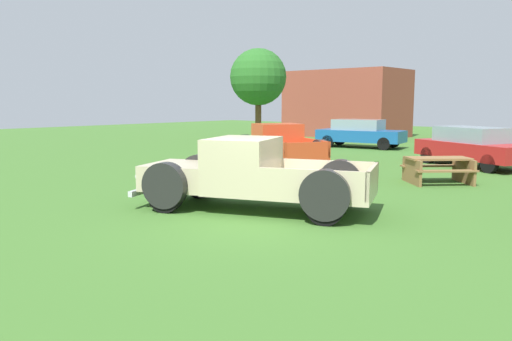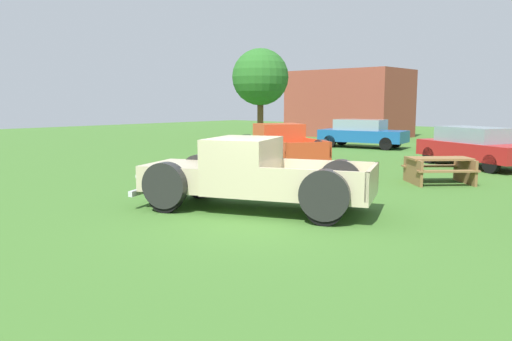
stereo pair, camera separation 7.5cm
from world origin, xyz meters
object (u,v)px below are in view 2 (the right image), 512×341
Objects in this scene: pickup_truck_behind_left at (278,145)px; picnic_table at (439,167)px; sedan_distant_b at (362,133)px; pickup_truck_foreground at (240,175)px; sedan_distant_a at (475,146)px; trash_can at (283,141)px; oak_tree_center at (260,77)px.

picnic_table is (6.71, -0.59, -0.26)m from pickup_truck_behind_left.
pickup_truck_foreground is at bearing -69.40° from sedan_distant_b.
pickup_truck_foreground is 6.87m from picnic_table.
pickup_truck_behind_left is 2.32× the size of picnic_table.
pickup_truck_behind_left is at bearing 174.96° from picnic_table.
pickup_truck_behind_left reaches higher than sedan_distant_a.
pickup_truck_behind_left reaches higher than trash_can.
pickup_truck_foreground is at bearing -56.45° from pickup_truck_behind_left.
pickup_truck_foreground is 16.57m from sedan_distant_b.
picnic_table is 11.11m from trash_can.
pickup_truck_behind_left is 1.12× the size of sedan_distant_a.
pickup_truck_behind_left is 7.39m from sedan_distant_a.
sedan_distant_a reaches higher than picnic_table.
picnic_table is (1.95, 6.58, -0.28)m from pickup_truck_foreground.
pickup_truck_foreground is 5.92× the size of trash_can.
sedan_distant_b is at bearing 131.06° from picnic_table.
trash_can is 5.61m from oak_tree_center.
sedan_distant_a is at bearing -11.86° from oak_tree_center.
pickup_truck_foreground is 1.17× the size of sedan_distant_a.
pickup_truck_behind_left is at bearing -82.64° from sedan_distant_b.
oak_tree_center is (-3.73, 2.52, 3.34)m from trash_can.
sedan_distant_b reaches higher than sedan_distant_a.
oak_tree_center reaches higher than pickup_truck_behind_left.
pickup_truck_behind_left is (-4.75, 7.17, -0.02)m from pickup_truck_foreground.
pickup_truck_behind_left is at bearing -53.08° from trash_can.
trash_can is at bearing 153.69° from picnic_table.
sedan_distant_b is (-5.83, 15.51, 0.01)m from pickup_truck_foreground.
pickup_truck_foreground reaches higher than trash_can.
pickup_truck_behind_left is 5.43m from trash_can.
trash_can is (-8.01, 11.50, -0.29)m from pickup_truck_foreground.
sedan_distant_a is at bearing -30.42° from sedan_distant_b.
pickup_truck_foreground is 14.02m from trash_can.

